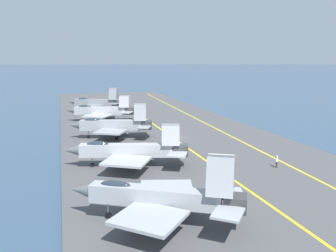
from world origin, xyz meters
The scene contains 11 objects.
ground_plane centered at (0.00, 0.00, 0.00)m, with size 2000.00×2000.00×0.00m, color #334C66.
carrier_deck centered at (0.00, 0.00, 0.20)m, with size 190.39×41.04×0.40m, color #4C4C4F.
deck_stripe_foul_line centered at (0.00, -11.29, 0.40)m, with size 171.35×0.36×0.01m, color yellow.
deck_stripe_centerline centered at (0.00, 0.00, 0.40)m, with size 171.35×0.36×0.01m, color yellow.
parked_jet_nearest centered at (-33.37, 11.97, 3.00)m, with size 12.72×15.99×6.74m.
parked_jet_second centered at (-15.41, 11.44, 2.76)m, with size 12.57×17.18×5.96m.
parked_jet_third centered at (3.31, 11.06, 2.96)m, with size 11.78×15.62×6.55m.
parked_jet_fourth centered at (22.30, 11.01, 3.01)m, with size 13.99×16.56×6.21m.
parked_jet_fifth centered at (40.90, 10.56, 2.88)m, with size 12.17×15.69×6.61m.
crew_white_vest centered at (-21.67, -8.03, 1.34)m, with size 0.45×0.39×1.71m.
crew_red_vest centered at (29.43, -0.33, 1.35)m, with size 0.34×0.43×1.73m.
Camera 1 is at (-62.55, 19.91, 15.20)m, focal length 38.00 mm.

